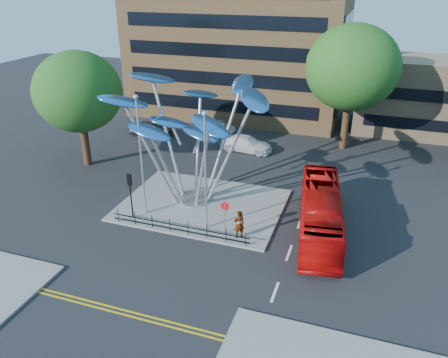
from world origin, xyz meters
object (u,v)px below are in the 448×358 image
at_px(leaf_sculpture, 190,115).
at_px(parked_car_mid, 218,127).
at_px(traffic_light_island, 130,187).
at_px(red_bus, 320,212).
at_px(parked_car_right, 246,144).
at_px(street_lamp_left, 140,146).
at_px(tree_right, 352,68).
at_px(parked_car_left, 151,129).
at_px(street_lamp_right, 205,161).
at_px(pedestrian, 239,224).
at_px(tree_left, 78,92).
at_px(no_entry_sign_island, 225,213).

distance_m(leaf_sculpture, parked_car_mid, 17.05).
bearing_deg(traffic_light_island, red_bus, 11.66).
bearing_deg(parked_car_right, street_lamp_left, 170.43).
height_order(leaf_sculpture, parked_car_mid, leaf_sculpture).
bearing_deg(leaf_sculpture, parked_car_right, 84.82).
bearing_deg(tree_right, street_lamp_left, -124.05).
relative_size(parked_car_left, parked_car_mid, 1.17).
distance_m(street_lamp_left, street_lamp_right, 5.03).
bearing_deg(street_lamp_left, parked_car_left, 116.07).
distance_m(pedestrian, parked_car_right, 16.02).
distance_m(street_lamp_left, pedestrian, 8.66).
distance_m(tree_right, parked_car_left, 21.53).
distance_m(street_lamp_right, traffic_light_island, 6.05).
relative_size(tree_right, pedestrian, 6.11).
relative_size(leaf_sculpture, street_lamp_left, 1.45).
relative_size(tree_left, parked_car_left, 2.18).
distance_m(tree_right, parked_car_right, 12.28).
xyz_separation_m(leaf_sculpture, parked_car_mid, (-3.47, 15.50, -6.21)).
bearing_deg(parked_car_right, red_bus, -141.35).
height_order(tree_right, pedestrian, tree_right).
distance_m(leaf_sculpture, street_lamp_left, 4.28).
height_order(street_lamp_right, red_bus, street_lamp_right).
relative_size(tree_left, street_lamp_right, 1.24).
relative_size(no_entry_sign_island, pedestrian, 1.24).
bearing_deg(red_bus, parked_car_mid, 119.87).
distance_m(tree_right, parked_car_mid, 15.42).
relative_size(street_lamp_left, parked_car_right, 1.68).
height_order(leaf_sculpture, street_lamp_right, leaf_sculpture).
bearing_deg(tree_right, leaf_sculpture, -123.31).
xyz_separation_m(parked_car_left, parked_car_right, (11.00, -0.91, -0.05)).
xyz_separation_m(parked_car_left, parked_car_mid, (6.50, 3.27, -0.14)).
xyz_separation_m(leaf_sculpture, street_lamp_right, (2.57, -3.68, -1.78)).
bearing_deg(parked_car_mid, pedestrian, -147.00).
xyz_separation_m(leaf_sculpture, street_lamp_left, (-2.43, -3.18, -1.52)).
bearing_deg(pedestrian, tree_right, -141.08).
bearing_deg(leaf_sculpture, no_entry_sign_island, -45.67).
distance_m(pedestrian, parked_car_left, 22.26).
xyz_separation_m(tree_left, traffic_light_island, (9.00, -7.50, -4.18)).
relative_size(tree_left, street_lamp_left, 1.17).
xyz_separation_m(tree_right, leaf_sculpture, (-10.07, -15.32, -1.16)).
xyz_separation_m(tree_right, parked_car_left, (-20.04, -3.09, -7.23)).
distance_m(traffic_light_island, no_entry_sign_island, 7.05).
xyz_separation_m(tree_right, parked_car_right, (-9.04, -4.00, -7.28)).
distance_m(street_lamp_left, red_bus, 13.07).
height_order(tree_right, red_bus, tree_right).
xyz_separation_m(street_lamp_right, no_entry_sign_island, (1.50, -0.48, -3.28)).
bearing_deg(parked_car_right, parked_car_mid, 50.95).
height_order(street_lamp_right, pedestrian, street_lamp_right).
xyz_separation_m(street_lamp_left, parked_car_mid, (-1.04, 18.68, -4.69)).
bearing_deg(street_lamp_left, red_bus, 7.63).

